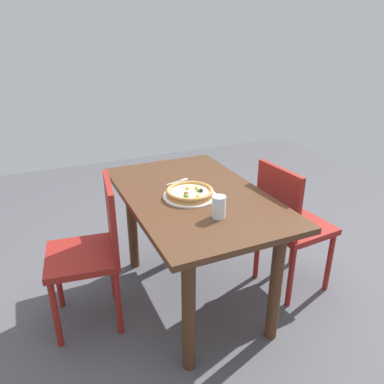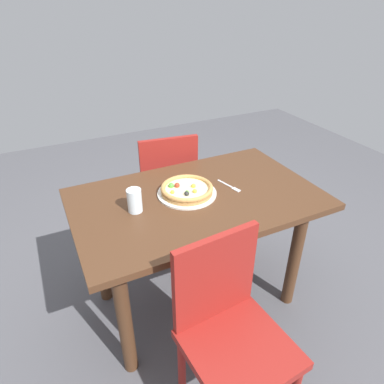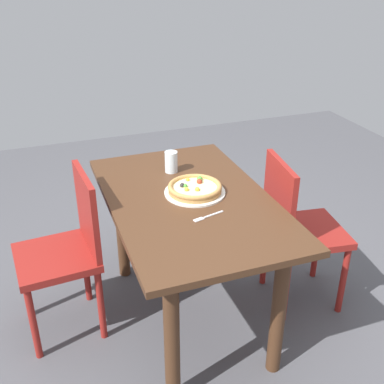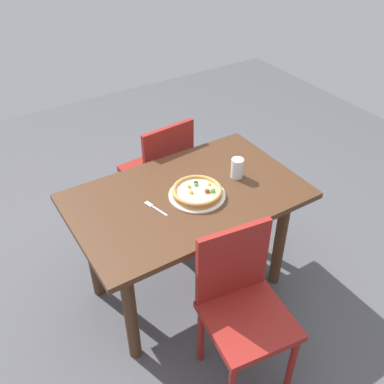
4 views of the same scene
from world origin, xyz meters
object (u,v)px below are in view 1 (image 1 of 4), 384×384
object	(u,v)px
chair_near	(93,248)
drinking_glass	(219,207)
fork	(179,181)
dining_table	(194,212)
chair_far	(289,223)
pizza	(190,192)
plate	(190,196)

from	to	relation	value
chair_near	drinking_glass	bearing A→B (deg)	-115.44
drinking_glass	fork	bearing A→B (deg)	179.75
dining_table	chair_far	bearing A→B (deg)	75.74
pizza	chair_far	bearing A→B (deg)	79.92
chair_far	pizza	distance (m)	0.72
dining_table	pizza	world-z (taller)	pizza
plate	chair_near	bearing A→B (deg)	-100.07
chair_near	fork	xyz separation A→B (m)	(-0.15, 0.60, 0.26)
drinking_glass	chair_far	bearing A→B (deg)	105.78
chair_far	pizza	xyz separation A→B (m)	(-0.12, -0.65, 0.29)
dining_table	plate	bearing A→B (deg)	-49.69
chair_near	fork	world-z (taller)	chair_near
plate	drinking_glass	world-z (taller)	drinking_glass
chair_far	plate	distance (m)	0.71
chair_near	plate	bearing A→B (deg)	-92.17
chair_far	plate	bearing A→B (deg)	-104.61
plate	fork	world-z (taller)	plate
chair_far	drinking_glass	bearing A→B (deg)	-78.68
chair_near	fork	distance (m)	0.67
chair_near	fork	bearing A→B (deg)	-68.38
chair_far	drinking_glass	distance (m)	0.72
dining_table	drinking_glass	bearing A→B (deg)	-2.11
plate	pizza	world-z (taller)	pizza
dining_table	chair_far	world-z (taller)	chair_far
chair_near	pizza	size ratio (longest dim) A/B	3.25
dining_table	drinking_glass	world-z (taller)	drinking_glass
plate	drinking_glass	bearing A→B (deg)	6.31
dining_table	pizza	bearing A→B (deg)	-49.08
chair_far	plate	xyz separation A→B (m)	(-0.12, -0.65, 0.26)
chair_near	chair_far	world-z (taller)	same
chair_far	drinking_glass	size ratio (longest dim) A/B	7.57
dining_table	drinking_glass	size ratio (longest dim) A/B	10.83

